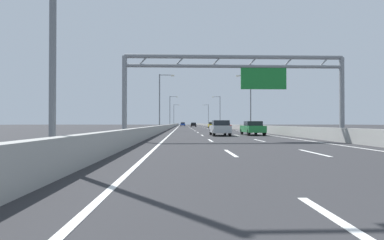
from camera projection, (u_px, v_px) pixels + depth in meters
name	position (u px, v px, depth m)	size (l,w,h in m)	color
ground_plane	(194.00, 127.00, 100.05)	(260.00, 260.00, 0.00)	#2D2D30
lane_dash_left_0	(352.00, 230.00, 3.55)	(0.16, 3.00, 0.01)	white
lane_dash_left_1	(231.00, 153.00, 12.55)	(0.16, 3.00, 0.01)	white
lane_dash_left_2	(210.00, 141.00, 21.54)	(0.16, 3.00, 0.01)	white
lane_dash_left_3	(202.00, 135.00, 30.54)	(0.16, 3.00, 0.01)	white
lane_dash_left_4	(198.00, 132.00, 39.53)	(0.16, 3.00, 0.01)	white
lane_dash_left_5	(195.00, 131.00, 48.53)	(0.16, 3.00, 0.01)	white
lane_dash_left_6	(193.00, 129.00, 57.52)	(0.16, 3.00, 0.01)	white
lane_dash_left_7	(192.00, 129.00, 66.52)	(0.16, 3.00, 0.01)	white
lane_dash_left_8	(190.00, 128.00, 75.51)	(0.16, 3.00, 0.01)	white
lane_dash_left_9	(190.00, 127.00, 84.51)	(0.16, 3.00, 0.01)	white
lane_dash_left_10	(189.00, 127.00, 93.50)	(0.16, 3.00, 0.01)	white
lane_dash_left_11	(188.00, 127.00, 102.50)	(0.16, 3.00, 0.01)	white
lane_dash_left_12	(188.00, 126.00, 111.49)	(0.16, 3.00, 0.01)	white
lane_dash_left_13	(187.00, 126.00, 120.48)	(0.16, 3.00, 0.01)	white
lane_dash_left_14	(187.00, 126.00, 129.48)	(0.16, 3.00, 0.01)	white
lane_dash_left_15	(187.00, 126.00, 138.47)	(0.16, 3.00, 0.01)	white
lane_dash_left_16	(187.00, 125.00, 147.47)	(0.16, 3.00, 0.01)	white
lane_dash_left_17	(186.00, 125.00, 156.46)	(0.16, 3.00, 0.01)	white
lane_dash_right_1	(314.00, 153.00, 12.66)	(0.16, 3.00, 0.01)	white
lane_dash_right_2	(259.00, 140.00, 21.66)	(0.16, 3.00, 0.01)	white
lane_dash_right_3	(237.00, 135.00, 30.65)	(0.16, 3.00, 0.01)	white
lane_dash_right_4	(224.00, 132.00, 39.65)	(0.16, 3.00, 0.01)	white
lane_dash_right_5	(217.00, 131.00, 48.64)	(0.16, 3.00, 0.01)	white
lane_dash_right_6	(211.00, 129.00, 57.64)	(0.16, 3.00, 0.01)	white
lane_dash_right_7	(207.00, 129.00, 66.63)	(0.16, 3.00, 0.01)	white
lane_dash_right_8	(204.00, 128.00, 75.63)	(0.16, 3.00, 0.01)	white
lane_dash_right_9	(202.00, 127.00, 84.62)	(0.16, 3.00, 0.01)	white
lane_dash_right_10	(200.00, 127.00, 93.62)	(0.16, 3.00, 0.01)	white
lane_dash_right_11	(199.00, 127.00, 102.61)	(0.16, 3.00, 0.01)	white
lane_dash_right_12	(197.00, 126.00, 111.61)	(0.16, 3.00, 0.01)	white
lane_dash_right_13	(196.00, 126.00, 120.60)	(0.16, 3.00, 0.01)	white
lane_dash_right_14	(195.00, 126.00, 129.60)	(0.16, 3.00, 0.01)	white
lane_dash_right_15	(194.00, 126.00, 138.59)	(0.16, 3.00, 0.01)	white
lane_dash_right_16	(194.00, 125.00, 147.59)	(0.16, 3.00, 0.01)	white
lane_dash_right_17	(193.00, 125.00, 156.58)	(0.16, 3.00, 0.01)	white
edge_line_left	(178.00, 127.00, 87.89)	(0.16, 176.00, 0.01)	white
edge_line_right	(213.00, 127.00, 88.23)	(0.16, 176.00, 0.01)	white
barrier_left	(174.00, 125.00, 109.83)	(0.45, 220.00, 0.95)	#9E9E99
barrier_right	(211.00, 125.00, 110.28)	(0.45, 220.00, 0.95)	#9E9E99
sign_gantry	(238.00, 75.00, 21.82)	(16.55, 0.36, 6.36)	gray
streetlamp_left_mid	(161.00, 98.00, 49.37)	(2.58, 0.28, 9.50)	slate
streetlamp_right_mid	(249.00, 99.00, 49.86)	(2.58, 0.28, 9.50)	slate
streetlamp_left_far	(171.00, 109.00, 89.99)	(2.58, 0.28, 9.50)	slate
streetlamp_right_far	(219.00, 110.00, 90.48)	(2.58, 0.28, 9.50)	slate
streetlamp_left_distant	(174.00, 114.00, 130.61)	(2.58, 0.28, 9.50)	slate
streetlamp_right_distant	(208.00, 114.00, 131.10)	(2.58, 0.28, 9.50)	slate
yellow_car	(212.00, 125.00, 75.93)	(1.82, 4.28, 1.49)	yellow
blue_car	(183.00, 124.00, 117.63)	(1.82, 4.32, 1.48)	#2347AD
black_car	(193.00, 125.00, 98.58)	(1.74, 4.28, 1.41)	black
red_car	(225.00, 126.00, 53.49)	(1.83, 4.52, 1.39)	red
silver_car	(220.00, 128.00, 29.83)	(1.75, 4.39, 1.55)	#A8ADB2
green_car	(253.00, 128.00, 31.22)	(1.80, 4.53, 1.48)	#1E7A38
orange_car	(183.00, 124.00, 138.57)	(1.76, 4.56, 1.57)	orange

